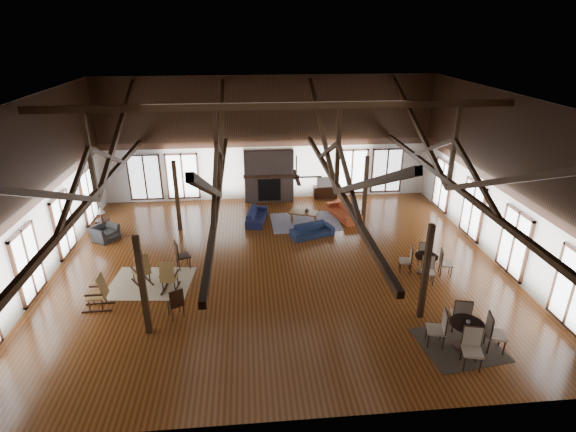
{
  "coord_description": "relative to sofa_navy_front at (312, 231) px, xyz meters",
  "views": [
    {
      "loc": [
        -1.01,
        -14.36,
        8.13
      ],
      "look_at": [
        0.42,
        1.0,
        1.53
      ],
      "focal_mm": 28.0,
      "sensor_mm": 36.0,
      "label": 1
    }
  ],
  "objects": [
    {
      "name": "wall_right",
      "position": [
        6.45,
        -2.33,
        2.74
      ],
      "size": [
        0.02,
        14.0,
        6.0
      ],
      "primitive_type": "cube",
      "color": "silver",
      "rests_on": "floor"
    },
    {
      "name": "cafe_table_far",
      "position": [
        3.55,
        -3.34,
        0.22
      ],
      "size": [
        1.87,
        1.87,
        0.95
      ],
      "rotation": [
        0.0,
        0.0,
        -0.26
      ],
      "color": "black",
      "rests_on": "floor"
    },
    {
      "name": "cafe_table_near",
      "position": [
        3.14,
        -7.28,
        0.28
      ],
      "size": [
        2.12,
        2.12,
        1.08
      ],
      "rotation": [
        0.0,
        0.0,
        -0.24
      ],
      "color": "black",
      "rests_on": "floor"
    },
    {
      "name": "side_chair_a",
      "position": [
        -5.09,
        -2.23,
        0.37
      ],
      "size": [
        0.6,
        0.6,
        1.09
      ],
      "rotation": [
        0.0,
        0.0,
        -1.21
      ],
      "color": "black",
      "rests_on": "floor"
    },
    {
      "name": "cup_far",
      "position": [
        3.57,
        -3.31,
        0.48
      ],
      "size": [
        0.16,
        0.16,
        0.11
      ],
      "primitive_type": "imported",
      "rotation": [
        0.0,
        0.0,
        0.15
      ],
      "color": "#B2B2B2",
      "rests_on": "cafe_table_far"
    },
    {
      "name": "ceiling_fan",
      "position": [
        -1.05,
        -3.33,
        3.47
      ],
      "size": [
        1.6,
        1.6,
        0.75
      ],
      "color": "black",
      "rests_on": "roof_truss"
    },
    {
      "name": "post_grid",
      "position": [
        -1.55,
        -2.33,
        1.27
      ],
      "size": [
        8.16,
        7.16,
        3.05
      ],
      "color": "#32200D",
      "rests_on": "floor"
    },
    {
      "name": "rocking_chair_a",
      "position": [
        -6.23,
        -3.17,
        0.26
      ],
      "size": [
        0.86,
        0.96,
        1.11
      ],
      "rotation": [
        0.0,
        0.0,
        0.6
      ],
      "color": "olive",
      "rests_on": "floor"
    },
    {
      "name": "tv_console",
      "position": [
        1.29,
        4.42,
        0.04
      ],
      "size": [
        1.19,
        0.44,
        0.59
      ],
      "primitive_type": "cube",
      "color": "black",
      "rests_on": "floor"
    },
    {
      "name": "television",
      "position": [
        1.3,
        4.42,
        0.61
      ],
      "size": [
        0.95,
        0.19,
        0.54
      ],
      "primitive_type": "imported",
      "rotation": [
        0.0,
        0.0,
        0.07
      ],
      "color": "#B2B2B2",
      "rests_on": "tv_console"
    },
    {
      "name": "sofa_navy_front",
      "position": [
        0.0,
        0.0,
        0.0
      ],
      "size": [
        1.91,
        1.23,
        0.52
      ],
      "primitive_type": "imported",
      "rotation": [
        0.0,
        0.0,
        0.33
      ],
      "color": "#172240",
      "rests_on": "floor"
    },
    {
      "name": "side_chair_b",
      "position": [
        -4.83,
        -5.22,
        0.32
      ],
      "size": [
        0.57,
        0.57,
        1.0
      ],
      "rotation": [
        0.0,
        0.0,
        0.5
      ],
      "color": "black",
      "rests_on": "floor"
    },
    {
      "name": "floor",
      "position": [
        -1.55,
        -2.33,
        -0.26
      ],
      "size": [
        16.0,
        16.0,
        0.0
      ],
      "primitive_type": "plane",
      "color": "brown",
      "rests_on": "ground"
    },
    {
      "name": "wall_back",
      "position": [
        -1.55,
        4.67,
        2.74
      ],
      "size": [
        16.0,
        0.02,
        6.0
      ],
      "primitive_type": "cube",
      "color": "silver",
      "rests_on": "floor"
    },
    {
      "name": "rug_navy",
      "position": [
        -0.1,
        1.49,
        -0.25
      ],
      "size": [
        3.07,
        2.34,
        0.01
      ],
      "primitive_type": "cube",
      "rotation": [
        0.0,
        0.0,
        0.03
      ],
      "color": "#1B1E4E",
      "rests_on": "floor"
    },
    {
      "name": "wall_front",
      "position": [
        -1.55,
        -9.33,
        2.74
      ],
      "size": [
        16.0,
        0.02,
        6.0
      ],
      "primitive_type": "cube",
      "color": "silver",
      "rests_on": "floor"
    },
    {
      "name": "fireplace",
      "position": [
        -1.55,
        4.34,
        1.03
      ],
      "size": [
        2.5,
        0.69,
        2.6
      ],
      "color": "#6E5B54",
      "rests_on": "floor"
    },
    {
      "name": "wall_left",
      "position": [
        -9.55,
        -2.33,
        2.74
      ],
      "size": [
        0.02,
        14.0,
        6.0
      ],
      "primitive_type": "cube",
      "color": "silver",
      "rests_on": "floor"
    },
    {
      "name": "cup_near",
      "position": [
        3.15,
        -7.3,
        0.56
      ],
      "size": [
        0.14,
        0.14,
        0.09
      ],
      "primitive_type": "imported",
      "rotation": [
        0.0,
        0.0,
        0.32
      ],
      "color": "#B2B2B2",
      "rests_on": "cafe_table_near"
    },
    {
      "name": "roof_truss",
      "position": [
        -1.55,
        -2.33,
        3.77
      ],
      "size": [
        15.6,
        14.07,
        3.14
      ],
      "color": "#32200D",
      "rests_on": "wall_back"
    },
    {
      "name": "rug_dark",
      "position": [
        3.06,
        -7.2,
        -0.25
      ],
      "size": [
        2.35,
        2.19,
        0.01
      ],
      "primitive_type": "cube",
      "rotation": [
        0.0,
        0.0,
        0.14
      ],
      "color": "black",
      "rests_on": "floor"
    },
    {
      "name": "ceiling",
      "position": [
        -1.55,
        -2.33,
        5.74
      ],
      "size": [
        16.0,
        14.0,
        0.02
      ],
      "primitive_type": "cube",
      "color": "black",
      "rests_on": "wall_back"
    },
    {
      "name": "sofa_navy_left",
      "position": [
        -2.24,
        1.75,
        0.02
      ],
      "size": [
        2.0,
        1.08,
        0.55
      ],
      "primitive_type": "imported",
      "rotation": [
        0.0,
        0.0,
        1.39
      ],
      "color": "#161C3F",
      "rests_on": "floor"
    },
    {
      "name": "rocking_chair_c",
      "position": [
        -7.24,
        -4.48,
        0.28
      ],
      "size": [
        0.9,
        0.51,
        1.15
      ],
      "rotation": [
        0.0,
        0.0,
        1.59
      ],
      "color": "olive",
      "rests_on": "floor"
    },
    {
      "name": "armchair",
      "position": [
        -8.48,
        0.46,
        0.05
      ],
      "size": [
        1.21,
        1.25,
        0.62
      ],
      "primitive_type": "imported",
      "rotation": [
        0.0,
        0.0,
        1.0
      ],
      "color": "#29292B",
      "rests_on": "floor"
    },
    {
      "name": "vase",
      "position": [
        -0.03,
        1.5,
        0.31
      ],
      "size": [
        0.19,
        0.19,
        0.19
      ],
      "primitive_type": "imported",
      "rotation": [
        0.0,
        0.0,
        0.04
      ],
      "color": "#B2B2B2",
      "rests_on": "coffee_table"
    },
    {
      "name": "coffee_table",
      "position": [
        -0.17,
        1.52,
        0.16
      ],
      "size": [
        1.37,
        1.01,
        0.47
      ],
      "rotation": [
        0.0,
        0.0,
        -0.36
      ],
      "color": "brown",
      "rests_on": "floor"
    },
    {
      "name": "rocking_chair_b",
      "position": [
        -5.28,
        -3.67,
        0.26
      ],
      "size": [
        0.56,
        0.9,
        1.1
      ],
      "rotation": [
        0.0,
        0.0,
        -0.13
      ],
      "color": "olive",
      "rests_on": "floor"
    },
    {
      "name": "sofa_orange",
      "position": [
        1.72,
        1.83,
        0.04
      ],
      "size": [
        2.21,
        1.31,
        0.6
      ],
      "primitive_type": "imported",
      "rotation": [
        0.0,
        0.0,
        -1.31
      ],
      "color": "#B34622",
      "rests_on": "floor"
    },
    {
      "name": "side_table_lamp",
      "position": [
        -8.7,
        1.1,
        0.19
      ],
      "size": [
        0.47,
        0.47,
        1.2
      ],
      "color": "black",
      "rests_on": "floor"
    },
    {
      "name": "rug_tan",
      "position": [
        -6.0,
        -3.14,
        -0.25
      ],
      "size": [
        2.92,
        2.39,
        0.01
      ],
      "primitive_type": "cube",
      "rotation": [
        0.0,
        0.0,
        -0.1
      ],
      "color": "tan",
      "rests_on": "floor"
    }
  ]
}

